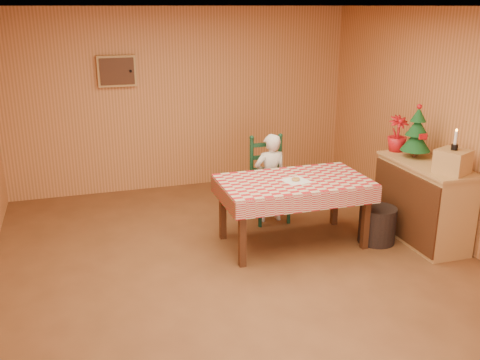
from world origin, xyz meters
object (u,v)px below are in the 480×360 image
(crate, at_px, (453,162))
(storage_bin, at_px, (377,225))
(ladder_chair, at_px, (269,181))
(seated_child, at_px, (270,178))
(dining_table, at_px, (294,187))
(shelf_unit, at_px, (422,202))
(christmas_tree, at_px, (417,133))

(crate, height_order, storage_bin, crate)
(ladder_chair, xyz_separation_m, seated_child, (-0.00, -0.06, 0.06))
(ladder_chair, bearing_deg, dining_table, -90.00)
(dining_table, bearing_deg, ladder_chair, 90.00)
(crate, distance_m, storage_bin, 1.11)
(ladder_chair, distance_m, storage_bin, 1.44)
(shelf_unit, distance_m, crate, 0.71)
(ladder_chair, bearing_deg, christmas_tree, -31.12)
(dining_table, distance_m, crate, 1.69)
(dining_table, distance_m, ladder_chair, 0.81)
(christmas_tree, bearing_deg, dining_table, 176.19)
(seated_child, height_order, storage_bin, seated_child)
(ladder_chair, distance_m, shelf_unit, 1.85)
(storage_bin, bearing_deg, seated_child, 133.57)
(seated_child, relative_size, shelf_unit, 0.91)
(dining_table, height_order, shelf_unit, shelf_unit)
(christmas_tree, height_order, storage_bin, christmas_tree)
(seated_child, distance_m, christmas_tree, 1.80)
(dining_table, height_order, seated_child, seated_child)
(dining_table, xyz_separation_m, crate, (1.47, -0.75, 0.37))
(crate, bearing_deg, seated_child, 134.77)
(dining_table, bearing_deg, shelf_unit, -13.41)
(seated_child, bearing_deg, shelf_unit, 143.52)
(dining_table, bearing_deg, christmas_tree, -3.81)
(ladder_chair, bearing_deg, shelf_unit, -37.90)
(shelf_unit, bearing_deg, storage_bin, 170.47)
(shelf_unit, relative_size, christmas_tree, 2.00)
(ladder_chair, distance_m, crate, 2.19)
(shelf_unit, relative_size, storage_bin, 2.95)
(christmas_tree, bearing_deg, seated_child, 150.54)
(seated_child, distance_m, storage_bin, 1.41)
(crate, xyz_separation_m, storage_bin, (-0.52, 0.49, -0.84))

